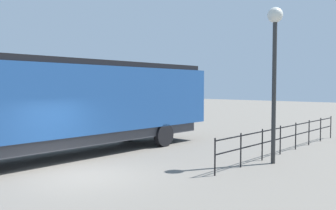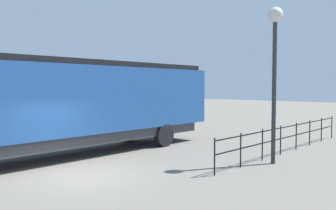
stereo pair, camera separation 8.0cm
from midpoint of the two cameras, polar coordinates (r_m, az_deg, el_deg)
ground_plane at (r=12.24m, az=-13.45°, el=-10.84°), size 120.00×120.00×0.00m
locomotive at (r=15.24m, az=-16.89°, el=0.35°), size 2.86×16.99×3.97m
lamp_post at (r=14.14m, az=16.25°, el=8.48°), size 0.56×0.56×5.81m
platform_fence at (r=16.89m, az=18.24°, el=-4.36°), size 0.05×11.46×1.23m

